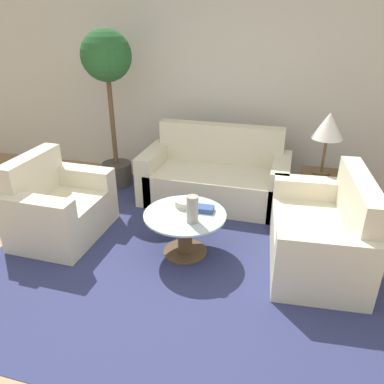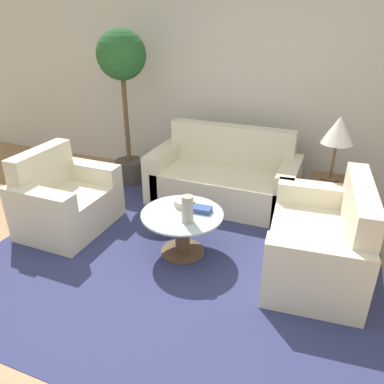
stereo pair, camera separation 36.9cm
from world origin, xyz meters
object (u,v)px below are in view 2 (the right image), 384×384
object	(u,v)px
vase	(188,209)
book_stack	(200,209)
loveseat	(323,244)
potted_plant	(123,78)
armchair	(64,202)
bowl	(185,202)
coffee_table	(182,227)
table_lamp	(338,132)
sofa_main	(224,179)

from	to	relation	value
vase	book_stack	world-z (taller)	vase
loveseat	potted_plant	xyz separation A→B (m)	(-2.65, 1.13, 1.12)
armchair	bowl	size ratio (longest dim) A/B	4.79
potted_plant	bowl	bearing A→B (deg)	-41.56
armchair	coffee_table	distance (m)	1.39
bowl	potted_plant	bearing A→B (deg)	138.44
bowl	table_lamp	bearing A→B (deg)	36.66
sofa_main	loveseat	distance (m)	1.64
potted_plant	table_lamp	bearing A→B (deg)	-4.79
bowl	coffee_table	bearing A→B (deg)	-75.71
table_lamp	armchair	bearing A→B (deg)	-157.03
sofa_main	vase	world-z (taller)	sofa_main
bowl	book_stack	size ratio (longest dim) A/B	0.95
vase	book_stack	distance (m)	0.25
coffee_table	bowl	world-z (taller)	bowl
armchair	coffee_table	xyz separation A→B (m)	(1.39, 0.01, -0.01)
coffee_table	potted_plant	xyz separation A→B (m)	(-1.36, 1.33, 1.13)
bowl	book_stack	distance (m)	0.19
sofa_main	loveseat	xyz separation A→B (m)	(1.25, -1.05, 0.00)
armchair	potted_plant	size ratio (longest dim) A/B	0.50
armchair	vase	bearing A→B (deg)	-93.98
sofa_main	vase	bearing A→B (deg)	-86.77
armchair	loveseat	world-z (taller)	loveseat
coffee_table	table_lamp	world-z (taller)	table_lamp
armchair	loveseat	bearing A→B (deg)	-85.07
armchair	book_stack	bearing A→B (deg)	-85.57
vase	loveseat	bearing A→B (deg)	15.50
sofa_main	book_stack	distance (m)	1.17
loveseat	potted_plant	distance (m)	3.09
potted_plant	vase	xyz separation A→B (m)	(1.47, -1.46, -0.84)
armchair	loveseat	distance (m)	2.69
sofa_main	table_lamp	xyz separation A→B (m)	(1.22, -0.14, 0.78)
loveseat	book_stack	world-z (taller)	loveseat
bowl	sofa_main	bearing A→B (deg)	86.36
coffee_table	bowl	distance (m)	0.25
sofa_main	armchair	size ratio (longest dim) A/B	1.77
table_lamp	bowl	distance (m)	1.71
armchair	book_stack	distance (m)	1.55
armchair	table_lamp	bearing A→B (deg)	-66.55
sofa_main	coffee_table	distance (m)	1.25
table_lamp	potted_plant	distance (m)	2.64
potted_plant	vase	world-z (taller)	potted_plant
coffee_table	potted_plant	bearing A→B (deg)	135.77
armchair	coffee_table	world-z (taller)	armchair
sofa_main	table_lamp	world-z (taller)	table_lamp
potted_plant	armchair	bearing A→B (deg)	-91.26
potted_plant	book_stack	bearing A→B (deg)	-39.23
armchair	book_stack	size ratio (longest dim) A/B	4.54
table_lamp	potted_plant	world-z (taller)	potted_plant
sofa_main	vase	distance (m)	1.41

